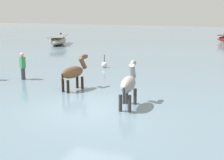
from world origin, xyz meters
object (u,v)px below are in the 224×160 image
object	(u,v)px
boat_near_starboard	(58,40)
person_wading_close	(23,68)
channel_buoy	(104,65)
horse_trailing_bay	(74,73)
horse_lead_grey	(129,85)

from	to	relation	value
boat_near_starboard	person_wading_close	distance (m)	15.44
boat_near_starboard	channel_buoy	xyz separation A→B (m)	(8.96, -9.56, -0.25)
horse_trailing_bay	channel_buoy	world-z (taller)	horse_trailing_bay
horse_trailing_bay	boat_near_starboard	world-z (taller)	horse_trailing_bay
horse_lead_grey	boat_near_starboard	xyz separation A→B (m)	(-12.74, 16.30, -0.38)
horse_lead_grey	boat_near_starboard	bearing A→B (deg)	128.01
horse_lead_grey	boat_near_starboard	world-z (taller)	horse_lead_grey
channel_buoy	horse_lead_grey	bearing A→B (deg)	-60.68
horse_trailing_bay	channel_buoy	xyz separation A→B (m)	(-0.85, 5.32, -0.56)
horse_lead_grey	channel_buoy	distance (m)	7.75
horse_trailing_bay	boat_near_starboard	size ratio (longest dim) A/B	0.41
horse_trailing_bay	person_wading_close	world-z (taller)	horse_trailing_bay
horse_lead_grey	channel_buoy	world-z (taller)	horse_lead_grey
horse_trailing_bay	channel_buoy	distance (m)	5.42
horse_trailing_bay	boat_near_starboard	distance (m)	17.83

